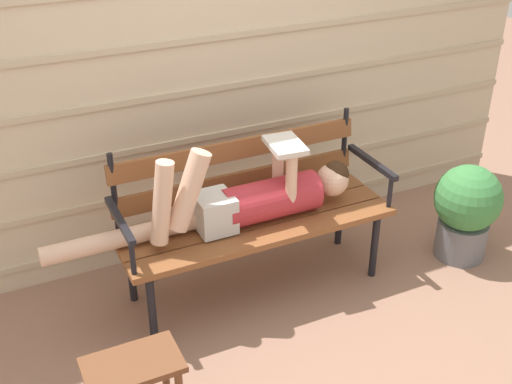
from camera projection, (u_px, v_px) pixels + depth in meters
ground_plane at (260, 291)px, 3.85m from camera, size 12.00×12.00×0.00m
house_siding at (211, 62)px, 3.78m from camera, size 4.46×0.08×2.41m
park_bench at (251, 208)px, 3.70m from camera, size 1.57×0.52×0.92m
reclining_person at (246, 199)px, 3.57m from camera, size 1.75×0.27×0.54m
footstool at (134, 376)px, 2.85m from camera, size 0.42×0.26×0.38m
potted_plant at (466, 209)px, 4.02m from camera, size 0.41×0.41×0.62m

